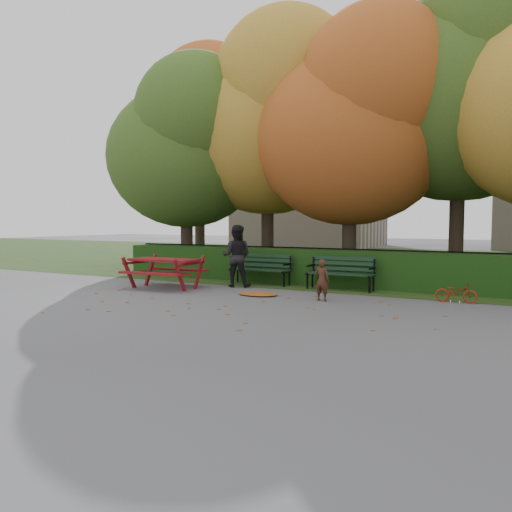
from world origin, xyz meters
The scene contains 18 objects.
ground centered at (0.00, 0.00, 0.00)m, with size 90.00×90.00×0.00m, color slate.
grass_strip centered at (0.00, 14.00, 0.01)m, with size 90.00×90.00×0.00m, color #1A3212.
building_left centered at (-9.00, 26.00, 7.50)m, with size 10.00×7.00×15.00m, color tan.
hedge centered at (0.00, 4.50, 0.50)m, with size 13.00×0.90×1.00m, color black.
iron_fence centered at (0.00, 5.30, 0.54)m, with size 14.00×0.04×1.02m.
tree_a centered at (-5.19, 5.58, 4.52)m, with size 5.88×5.60×7.48m.
tree_b centered at (-2.44, 6.75, 5.40)m, with size 6.72×6.40×8.79m.
tree_c centered at (0.83, 5.96, 4.82)m, with size 6.30×6.00×8.00m.
tree_d centered at (3.88, 7.23, 5.98)m, with size 7.14×6.80×9.58m.
tree_f centered at (-7.13, 9.24, 5.69)m, with size 6.93×6.60×9.19m.
bench_left centered at (-1.30, 3.70, 0.52)m, with size 1.80×0.57×0.88m.
bench_right centered at (1.10, 3.70, 0.52)m, with size 1.80×0.57×0.88m.
picnic_table centered at (-3.25, 1.70, 0.63)m, with size 1.98×1.63×0.92m.
leaf_pile centered at (-0.39, 1.79, 0.04)m, with size 1.03×0.71×0.07m, color brown.
leaf_scatter centered at (0.00, 0.30, 0.01)m, with size 9.00×5.70×0.01m, color brown, non-canonical shape.
child centered at (1.31, 1.73, 0.48)m, with size 0.35×0.23×0.96m, color #412114.
adult centered at (-1.67, 2.90, 0.86)m, with size 0.84×0.65×1.73m, color black.
bicycle centered at (4.06, 2.94, 0.23)m, with size 0.31×0.89×0.47m, color maroon.
Camera 1 is at (5.41, -8.99, 1.83)m, focal length 35.00 mm.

